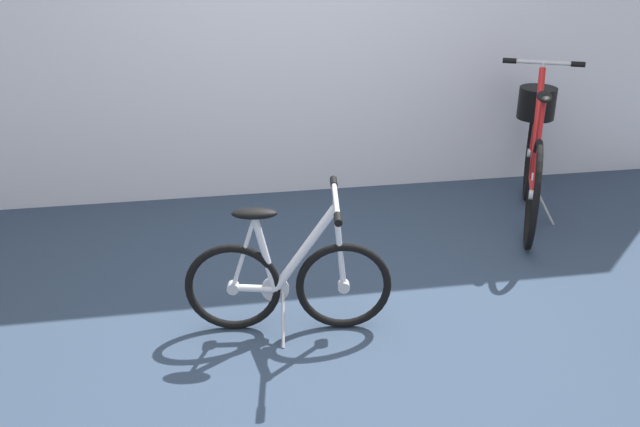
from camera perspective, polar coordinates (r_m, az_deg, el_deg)
name	(u,v)px	position (r m, az deg, el deg)	size (l,w,h in m)	color
ground_plane	(357,341)	(3.55, 3.01, -10.32)	(6.43, 6.43, 0.00)	#2D3D51
folding_bike_foreground	(288,279)	(3.50, -2.62, -5.32)	(1.03, 0.53, 0.74)	black
display_bike_left	(534,150)	(4.95, 16.97, 4.97)	(0.70, 1.37, 1.03)	black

